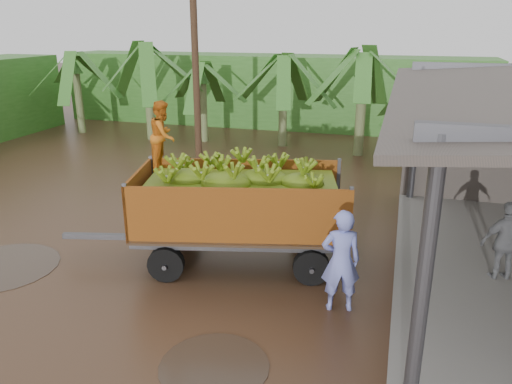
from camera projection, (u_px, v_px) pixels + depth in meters
ground at (172, 256)px, 11.62m from camera, size 100.00×100.00×0.00m
hedge_north at (268, 90)px, 26.10m from camera, size 22.00×3.00×3.60m
banana_trailer at (240, 204)px, 10.93m from camera, size 6.45×3.23×3.61m
man_blue at (341, 261)px, 9.18m from camera, size 0.83×0.66×2.00m
man_grey at (506, 242)px, 10.23m from camera, size 1.12×0.71×1.77m
utility_pole at (195, 45)px, 17.08m from camera, size 1.20×0.24×8.77m
banana_plants at (132, 114)px, 18.58m from camera, size 24.76×20.79×4.36m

